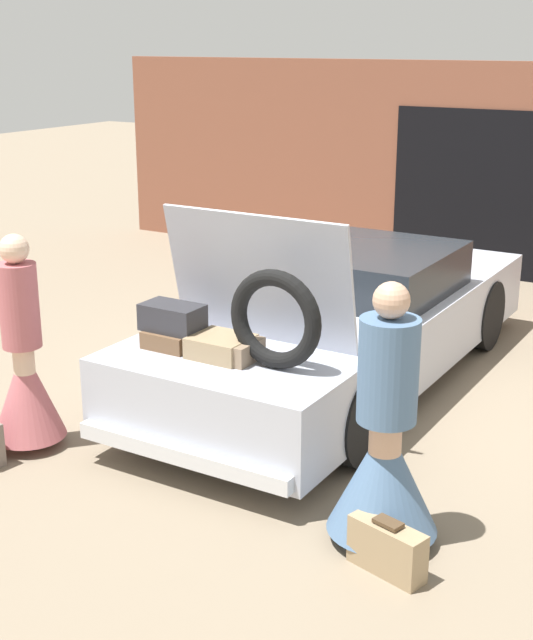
% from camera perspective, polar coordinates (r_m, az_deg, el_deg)
% --- Properties ---
extents(ground_plane, '(40.00, 40.00, 0.00)m').
position_cam_1_polar(ground_plane, '(8.45, 4.83, -3.79)').
color(ground_plane, '#7F705B').
extents(garage_wall_back, '(12.00, 0.14, 2.80)m').
position_cam_1_polar(garage_wall_back, '(12.20, 14.57, 9.12)').
color(garage_wall_back, brown).
rests_on(garage_wall_back, ground_plane).
extents(car, '(1.92, 5.10, 1.84)m').
position_cam_1_polar(car, '(8.25, 4.90, -0.07)').
color(car, '#B2B7C6').
rests_on(car, ground_plane).
extents(person_left, '(0.57, 0.57, 1.70)m').
position_cam_1_polar(person_left, '(7.12, -15.21, -3.26)').
color(person_left, beige).
rests_on(person_left, ground_plane).
extents(person_right, '(0.71, 0.71, 1.71)m').
position_cam_1_polar(person_right, '(5.65, 7.57, -8.49)').
color(person_right, tan).
rests_on(person_right, ground_plane).
extents(suitcase_beside_right_person, '(0.52, 0.29, 0.35)m').
position_cam_1_polar(suitcase_beside_right_person, '(5.54, 7.72, -14.27)').
color(suitcase_beside_right_person, '#9E8460').
rests_on(suitcase_beside_right_person, ground_plane).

